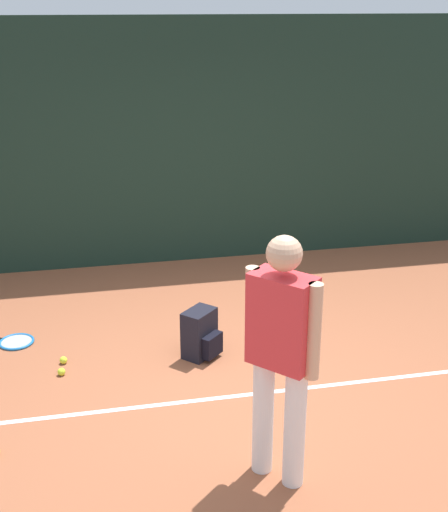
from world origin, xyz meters
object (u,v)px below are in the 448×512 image
at_px(tennis_racket, 14,341).
at_px(tennis_ball_by_fence, 61,372).
at_px(tennis_ball_mid_court, 63,360).
at_px(tennis_player, 281,347).
at_px(backpack, 201,335).

xyz_separation_m(tennis_racket, tennis_ball_by_fence, (0.45, -0.69, 0.02)).
height_order(tennis_racket, tennis_ball_mid_court, tennis_ball_mid_court).
bearing_deg(tennis_player, tennis_racket, -3.24).
bearing_deg(tennis_racket, tennis_ball_by_fence, -28.95).
bearing_deg(tennis_player, backpack, -35.21).
bearing_deg(backpack, tennis_ball_mid_court, 130.31).
relative_size(backpack, tennis_ball_mid_court, 6.67).
height_order(backpack, tennis_ball_by_fence, backpack).
relative_size(tennis_racket, tennis_ball_mid_court, 9.44).
xyz_separation_m(tennis_racket, tennis_ball_mid_court, (0.46, -0.49, 0.02)).
bearing_deg(tennis_ball_by_fence, tennis_racket, 122.77).
xyz_separation_m(tennis_player, tennis_ball_by_fence, (-1.44, 1.62, -0.93)).
bearing_deg(tennis_ball_mid_court, tennis_ball_by_fence, -94.08).
relative_size(tennis_player, tennis_ball_by_fence, 25.76).
xyz_separation_m(backpack, tennis_ball_mid_court, (-1.21, 0.11, -0.18)).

